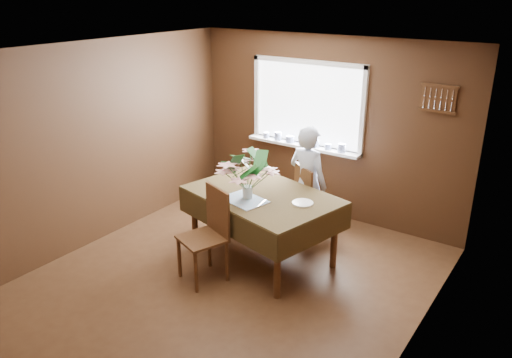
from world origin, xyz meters
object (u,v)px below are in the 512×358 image
Objects in this scene: seated_woman at (308,183)px; chair_near at (209,231)px; chair_far at (310,199)px; dining_table at (262,202)px; flower_bouquet at (247,171)px.

chair_near is at bearing 81.99° from seated_woman.
chair_far is 0.22m from seated_woman.
seated_woman is at bearing 90.00° from dining_table.
seated_woman is at bearing 75.47° from flower_bouquet.
dining_table is at bearing 91.18° from chair_near.
flower_bouquet reaches higher than chair_far.
chair_far is at bearing 88.43° from dining_table.
seated_woman reaches higher than flower_bouquet.
chair_near reaches higher than chair_far.
chair_near is at bearing -95.80° from dining_table.
dining_table is 1.29× the size of seated_woman.
chair_near is (-0.45, -1.48, 0.04)m from chair_far.
chair_near is 0.70× the size of seated_woman.
flower_bouquet is at bearing 83.56° from seated_woman.
chair_far is 0.93× the size of chair_near.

